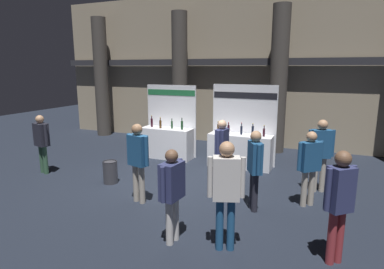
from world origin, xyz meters
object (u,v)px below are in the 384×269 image
Objects in this scene: exhibitor_booth_1 at (241,147)px; visitor_6 at (255,164)px; visitor_3 at (339,198)px; visitor_8 at (226,186)px; trash_bin at (110,172)px; visitor_1 at (138,156)px; visitor_5 at (321,149)px; visitor_7 at (222,147)px; exhibitor_booth_0 at (168,140)px; visitor_0 at (310,162)px; visitor_2 at (172,188)px; visitor_4 at (42,139)px.

visitor_6 is at bearing -70.03° from exhibitor_booth_1.
visitor_8 is (-1.60, -0.30, 0.05)m from visitor_3.
visitor_8 is (-0.09, -1.64, 0.10)m from visitor_6.
trash_bin is 1.67m from visitor_1.
visitor_7 is at bearing -9.28° from visitor_5.
exhibitor_booth_0 reaches higher than trash_bin.
visitor_3 is (2.53, -4.14, 0.44)m from exhibitor_booth_1.
visitor_1 is 1.04× the size of visitor_6.
visitor_1 is at bearing 11.19° from visitor_5.
visitor_7 is (-1.06, 1.15, -0.02)m from visitor_6.
exhibitor_booth_0 is at bearing -73.59° from visitor_8.
visitor_8 is (3.34, -4.48, 0.49)m from exhibitor_booth_0.
visitor_0 is 0.90× the size of visitor_8.
exhibitor_booth_0 is 1.34× the size of visitor_3.
visitor_3 reaches higher than visitor_6.
visitor_7 is at bearing 8.54° from visitor_2.
visitor_1 is 1.08× the size of visitor_2.
visitor_8 is at bearing -32.09° from visitor_6.
exhibitor_booth_1 is at bearing -88.37° from visitor_0.
trash_bin is 0.35× the size of visitor_6.
visitor_4 reaches higher than visitor_0.
visitor_3 reaches higher than visitor_5.
visitor_1 is (1.30, -0.73, 0.74)m from trash_bin.
visitor_4 is (-6.81, -0.59, 0.02)m from visitor_0.
exhibitor_booth_0 is 6.49m from visitor_3.
visitor_8 is (3.57, -1.79, 0.79)m from trash_bin.
visitor_6 is at bearing 28.55° from visitor_1.
exhibitor_booth_1 is 1.39× the size of visitor_5.
visitor_8 reaches higher than visitor_5.
visitor_6 is (-1.51, 1.35, -0.05)m from visitor_3.
visitor_5 is (2.19, -1.21, 0.43)m from exhibitor_booth_1.
visitor_0 is at bearing 62.54° from visitor_3.
exhibitor_booth_0 is at bearing 85.11° from trash_bin.
visitor_4 is 4.88m from visitor_7.
exhibitor_booth_0 reaches higher than visitor_3.
visitor_6 is at bearing -131.21° from visitor_7.
visitor_8 reaches higher than trash_bin.
visitor_2 is at bearing 9.49° from visitor_0.
visitor_6 is (3.66, -0.15, 0.69)m from trash_bin.
visitor_8 is (0.93, -4.44, 0.48)m from exhibitor_booth_1.
trash_bin is 5.09m from visitor_5.
visitor_7 is (-2.06, 0.49, 0.01)m from visitor_0.
visitor_0 is 0.98× the size of visitor_7.
exhibitor_booth_0 is 1.35× the size of visitor_5.
exhibitor_booth_1 is at bearing 170.93° from visitor_6.
exhibitor_booth_1 reaches higher than visitor_4.
exhibitor_booth_0 is 1.43× the size of visitor_4.
visitor_5 is at bearing 114.59° from visitor_6.
visitor_4 is 7.15m from visitor_5.
visitor_0 is (4.42, -2.18, 0.36)m from exhibitor_booth_0.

